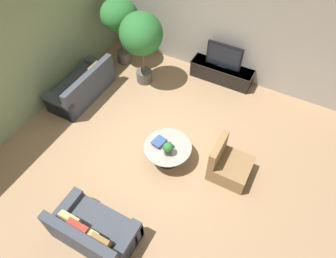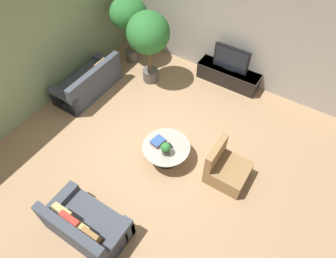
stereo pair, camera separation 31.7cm
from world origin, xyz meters
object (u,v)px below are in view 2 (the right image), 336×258
(potted_palm_tall, at_px, (128,16))
(potted_plant_tabletop, at_px, (166,148))
(media_console, at_px, (228,76))
(coffee_table, at_px, (166,150))
(potted_palm_corner, at_px, (148,35))
(couch_near_entry, at_px, (85,226))
(armchair_wicker, at_px, (226,169))
(television, at_px, (231,59))
(couch_by_wall, at_px, (89,83))

(potted_palm_tall, distance_m, potted_plant_tabletop, 3.97)
(media_console, xyz_separation_m, potted_plant_tabletop, (0.05, -3.19, 0.37))
(coffee_table, bearing_deg, potted_palm_corner, 132.01)
(media_console, distance_m, potted_palm_tall, 3.10)
(couch_near_entry, xyz_separation_m, potted_palm_tall, (-2.46, 4.66, 1.10))
(armchair_wicker, height_order, potted_palm_tall, potted_palm_tall)
(media_console, bearing_deg, armchair_wicker, -65.68)
(armchair_wicker, height_order, potted_palm_corner, potted_palm_corner)
(media_console, distance_m, television, 0.55)
(media_console, relative_size, armchair_wicker, 1.99)
(media_console, bearing_deg, television, -90.00)
(couch_near_entry, distance_m, armchair_wicker, 2.94)
(potted_palm_corner, bearing_deg, couch_near_entry, -70.55)
(potted_plant_tabletop, bearing_deg, television, 90.87)
(coffee_table, bearing_deg, media_console, 89.32)
(potted_palm_tall, bearing_deg, couch_by_wall, -93.98)
(couch_by_wall, xyz_separation_m, couch_near_entry, (2.58, -2.93, 0.01))
(coffee_table, height_order, couch_by_wall, couch_by_wall)
(couch_near_entry, relative_size, potted_palm_corner, 0.75)
(media_console, relative_size, potted_palm_tall, 0.90)
(media_console, xyz_separation_m, television, (0.00, -0.00, 0.55))
(media_console, xyz_separation_m, potted_palm_corner, (-1.84, -1.04, 1.17))
(coffee_table, relative_size, potted_palm_corner, 0.51)
(media_console, height_order, armchair_wicker, armchair_wicker)
(potted_plant_tabletop, bearing_deg, media_console, 90.87)
(couch_near_entry, relative_size, armchair_wicker, 1.73)
(armchair_wicker, relative_size, potted_palm_corner, 0.43)
(couch_near_entry, distance_m, potted_palm_corner, 4.58)
(media_console, height_order, potted_palm_tall, potted_palm_tall)
(potted_palm_tall, relative_size, potted_plant_tabletop, 6.27)
(couch_by_wall, relative_size, armchair_wicker, 2.13)
(coffee_table, relative_size, armchair_wicker, 1.19)
(potted_plant_tabletop, bearing_deg, potted_palm_corner, 131.29)
(television, distance_m, potted_palm_corner, 2.20)
(armchair_wicker, bearing_deg, media_console, 24.32)
(coffee_table, bearing_deg, potted_plant_tabletop, -60.14)
(television, height_order, couch_near_entry, television)
(television, distance_m, coffee_table, 3.08)
(media_console, relative_size, potted_palm_corner, 0.86)
(couch_by_wall, bearing_deg, television, 127.98)
(television, distance_m, potted_palm_tall, 2.94)
(media_console, relative_size, couch_near_entry, 1.14)
(couch_by_wall, height_order, couch_near_entry, same)
(couch_by_wall, bearing_deg, potted_plant_tabletop, 73.37)
(armchair_wicker, bearing_deg, coffee_table, 102.33)
(media_console, distance_m, armchair_wicker, 3.03)
(potted_palm_tall, distance_m, potted_palm_corner, 1.09)
(potted_palm_tall, xyz_separation_m, potted_plant_tabletop, (2.87, -2.63, -0.79))
(television, distance_m, potted_plant_tabletop, 3.20)
(coffee_table, bearing_deg, armchair_wicker, 12.33)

